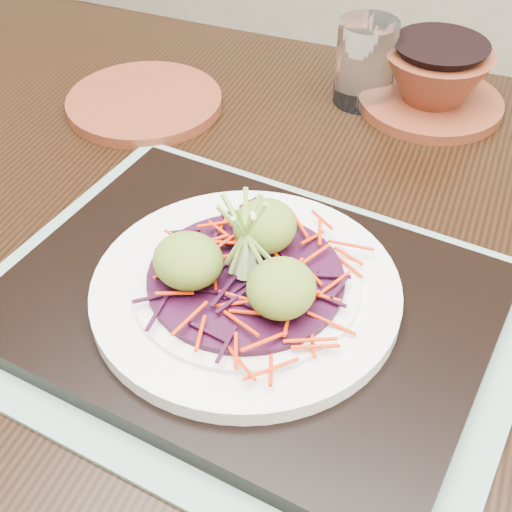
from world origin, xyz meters
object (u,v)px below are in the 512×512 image
at_px(serving_tray, 246,304).
at_px(terracotta_side_plate, 144,102).
at_px(dining_table, 254,335).
at_px(white_plate, 246,289).
at_px(water_glass, 365,63).
at_px(terracotta_bowl_set, 434,83).

bearing_deg(serving_tray, terracotta_side_plate, 138.92).
relative_size(dining_table, white_plate, 5.27).
height_order(white_plate, water_glass, water_glass).
height_order(dining_table, terracotta_bowl_set, terracotta_bowl_set).
bearing_deg(white_plate, terracotta_side_plate, 133.11).
bearing_deg(dining_table, serving_tray, -73.49).
height_order(water_glass, terracotta_bowl_set, water_glass).
height_order(terracotta_side_plate, terracotta_bowl_set, terracotta_bowl_set).
relative_size(dining_table, water_glass, 13.41).
xyz_separation_m(dining_table, terracotta_bowl_set, (0.09, 0.31, 0.13)).
bearing_deg(terracotta_bowl_set, serving_tray, -99.71).
distance_m(white_plate, terracotta_side_plate, 0.34).
xyz_separation_m(dining_table, water_glass, (0.01, 0.29, 0.15)).
relative_size(terracotta_side_plate, terracotta_bowl_set, 0.88).
height_order(dining_table, water_glass, water_glass).
bearing_deg(white_plate, dining_table, 107.92).
xyz_separation_m(serving_tray, white_plate, (0.00, 0.00, 0.02)).
distance_m(serving_tray, terracotta_side_plate, 0.34).
bearing_deg(water_glass, white_plate, -88.12).
relative_size(serving_tray, white_plate, 1.54).
height_order(white_plate, terracotta_side_plate, white_plate).
height_order(dining_table, white_plate, white_plate).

